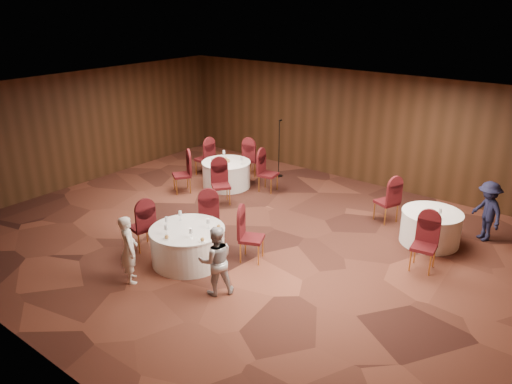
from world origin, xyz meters
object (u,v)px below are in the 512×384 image
Objects in this scene: woman_b at (216,261)px; mic_stand at (279,160)px; woman_a at (129,249)px; table_left at (226,174)px; table_right at (431,227)px; table_main at (188,245)px; man_c at (487,211)px.

mic_stand is at bearing -116.43° from woman_b.
table_left is at bearing -35.71° from woman_a.
woman_a is (1.24, -6.62, 0.16)m from mic_stand.
table_right is at bearing 1.18° from table_left.
woman_b is at bearing -22.28° from table_main.
table_main is 1.17× the size of table_right.
table_right is at bearing -170.29° from woman_b.
table_main is 1.38m from woman_b.
mic_stand reaches higher than woman_a.
mic_stand reaches higher than table_main.
table_right is 0.75× the size of mic_stand.
table_left is 5.87m from table_right.
table_left is 1.02× the size of woman_a.
table_right is (3.63, 3.89, -0.00)m from table_main.
table_left is 6.86m from man_c.
table_main is 5.63m from mic_stand.
table_main is at bearing -74.16° from woman_b.
woman_b is at bearing -50.81° from table_left.
man_c is at bearing 8.66° from table_left.
woman_a is at bearing -27.81° from woman_b.
man_c is (6.10, -0.60, 0.17)m from mic_stand.
table_right is 1.32m from man_c.
man_c is at bearing -173.57° from woman_b.
table_right is at bearing -94.51° from woman_a.
woman_b is 6.25m from man_c.
table_right is 0.96× the size of woman_a.
table_right is 0.95× the size of man_c.
man_c reaches higher than table_main.
woman_b is at bearing -81.10° from man_c.
woman_b is (-2.38, -4.40, 0.29)m from table_right.
mic_stand reaches higher than man_c.
table_right is 5.02m from woman_b.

